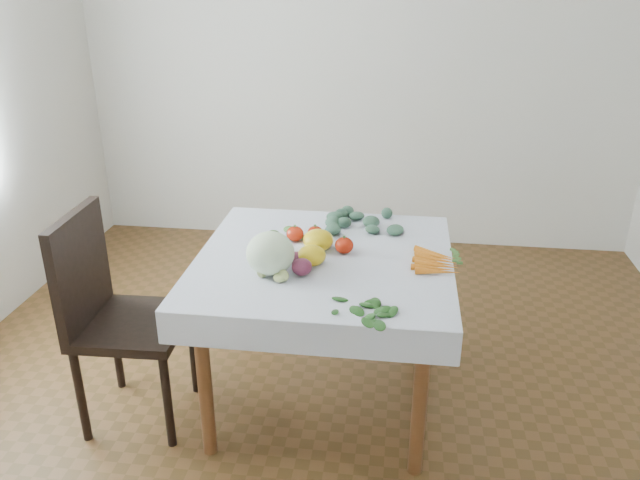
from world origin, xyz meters
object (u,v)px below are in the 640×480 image
object	(u,v)px
heirloom_back	(318,240)
carrot_bunch	(434,262)
table	(324,277)
chair	(111,306)
cabbage	(270,253)

from	to	relation	value
heirloom_back	carrot_bunch	size ratio (longest dim) A/B	0.54
table	heirloom_back	xyz separation A→B (m)	(-0.04, 0.07, 0.15)
chair	cabbage	bearing A→B (deg)	4.23
chair	heirloom_back	distance (m)	0.96
table	chair	world-z (taller)	chair
cabbage	heirloom_back	bearing A→B (deg)	57.52
chair	cabbage	xyz separation A→B (m)	(0.71, 0.05, 0.27)
table	chair	size ratio (longest dim) A/B	1.00
heirloom_back	carrot_bunch	distance (m)	0.53
chair	heirloom_back	world-z (taller)	chair
cabbage	carrot_bunch	size ratio (longest dim) A/B	0.78
heirloom_back	chair	bearing A→B (deg)	-160.43
chair	heirloom_back	bearing A→B (deg)	19.57
table	heirloom_back	size ratio (longest dim) A/B	7.25
chair	heirloom_back	size ratio (longest dim) A/B	7.24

